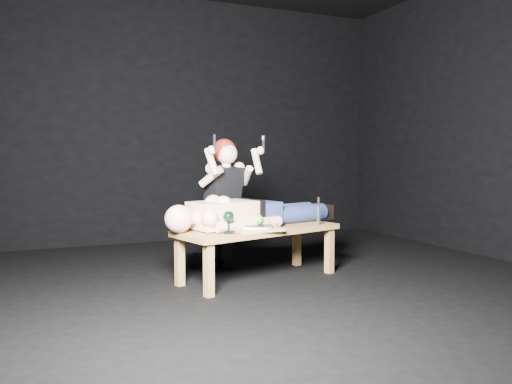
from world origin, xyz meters
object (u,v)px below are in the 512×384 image
at_px(kneeling_woman, 219,203).
at_px(serving_tray, 256,229).
at_px(table, 258,253).
at_px(goblet, 229,222).
at_px(lying_man, 255,209).
at_px(carving_knife, 319,211).

xyz_separation_m(kneeling_woman, serving_tray, (0.08, -0.69, -0.16)).
xyz_separation_m(table, kneeling_woman, (-0.18, 0.52, 0.40)).
bearing_deg(table, serving_tray, -133.09).
bearing_deg(serving_tray, kneeling_woman, 96.92).
distance_m(kneeling_woman, goblet, 0.80).
height_order(table, kneeling_woman, kneeling_woman).
bearing_deg(lying_man, kneeling_woman, 101.23).
relative_size(table, lying_man, 0.93).
bearing_deg(kneeling_woman, goblet, -120.04).
bearing_deg(table, kneeling_woman, 94.06).
bearing_deg(serving_tray, lying_man, 69.26).
relative_size(serving_tray, carving_knife, 1.59).
height_order(serving_tray, carving_knife, carving_knife).
xyz_separation_m(lying_man, serving_tray, (-0.11, -0.29, -0.13)).
bearing_deg(goblet, kneeling_woman, 76.00).
height_order(lying_man, carving_knife, lying_man).
height_order(table, carving_knife, carving_knife).
distance_m(table, serving_tray, 0.31).
bearing_deg(table, carving_knife, -20.80).
bearing_deg(table, lying_man, 66.92).
bearing_deg(serving_tray, carving_knife, 9.62).
bearing_deg(carving_knife, kneeling_woman, 127.13).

